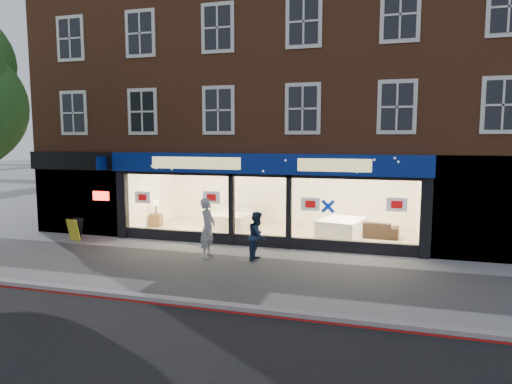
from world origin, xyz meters
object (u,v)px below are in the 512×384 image
at_px(display_bed, 233,219).
at_px(pedestrian_grey, 208,228).
at_px(mattress_stack, 341,228).
at_px(pedestrian_blue, 257,236).
at_px(sofa, 370,229).
at_px(a_board, 75,230).

relative_size(display_bed, pedestrian_grey, 1.11).
xyz_separation_m(mattress_stack, pedestrian_grey, (-3.87, -3.69, 0.50)).
height_order(pedestrian_grey, pedestrian_blue, pedestrian_grey).
bearing_deg(pedestrian_blue, sofa, -41.90).
bearing_deg(sofa, pedestrian_grey, 44.76).
xyz_separation_m(mattress_stack, pedestrian_blue, (-2.26, -3.51, 0.31)).
bearing_deg(display_bed, sofa, -1.26).
bearing_deg(mattress_stack, pedestrian_grey, -136.39).
bearing_deg(display_bed, pedestrian_grey, -76.51).
relative_size(sofa, pedestrian_blue, 1.36).
bearing_deg(pedestrian_grey, sofa, -50.46).
bearing_deg(mattress_stack, sofa, 26.65).
bearing_deg(a_board, display_bed, 50.32).
distance_m(sofa, pedestrian_blue, 5.20).
distance_m(display_bed, mattress_stack, 4.78).
distance_m(a_board, pedestrian_grey, 5.79).
height_order(sofa, a_board, a_board).
bearing_deg(a_board, pedestrian_grey, 3.62).
distance_m(display_bed, pedestrian_blue, 5.15).
bearing_deg(sofa, pedestrian_blue, 54.86).
height_order(sofa, pedestrian_blue, pedestrian_blue).
distance_m(mattress_stack, pedestrian_blue, 4.19).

